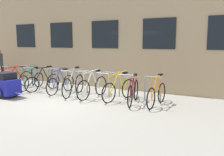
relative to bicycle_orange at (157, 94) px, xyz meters
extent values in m
plane|color=gray|center=(-2.96, -1.35, -0.38)|extent=(42.00, 42.00, 0.00)
cube|color=tan|center=(-2.96, 4.65, 2.28)|extent=(28.00, 5.60, 5.32)
cube|color=black|center=(-7.76, 1.83, 1.94)|extent=(1.30, 0.04, 1.17)
cube|color=black|center=(-5.36, 1.83, 1.94)|extent=(1.30, 0.04, 1.17)
cube|color=black|center=(-2.96, 1.83, 1.94)|extent=(1.30, 0.04, 1.17)
cube|color=black|center=(-0.56, 1.83, 1.94)|extent=(1.30, 0.04, 1.17)
cylinder|color=gray|center=(-6.61, 0.55, 0.03)|extent=(0.05, 0.05, 0.82)
cylinder|color=gray|center=(-6.04, 0.55, 0.03)|extent=(0.05, 0.05, 0.82)
cylinder|color=gray|center=(-6.32, 0.55, 0.44)|extent=(0.57, 0.05, 0.05)
cylinder|color=gray|center=(-5.61, 0.55, 0.03)|extent=(0.05, 0.05, 0.82)
cylinder|color=gray|center=(-5.04, 0.55, 0.03)|extent=(0.05, 0.05, 0.82)
cylinder|color=gray|center=(-5.32, 0.55, 0.44)|extent=(0.57, 0.05, 0.05)
cylinder|color=gray|center=(-4.61, 0.55, 0.03)|extent=(0.05, 0.05, 0.82)
cylinder|color=gray|center=(-4.04, 0.55, 0.03)|extent=(0.05, 0.05, 0.82)
cylinder|color=gray|center=(-4.32, 0.55, 0.44)|extent=(0.57, 0.05, 0.05)
cylinder|color=gray|center=(-3.61, 0.55, 0.03)|extent=(0.05, 0.05, 0.82)
cylinder|color=gray|center=(-3.04, 0.55, 0.03)|extent=(0.05, 0.05, 0.82)
cylinder|color=gray|center=(-3.32, 0.55, 0.44)|extent=(0.57, 0.05, 0.05)
cylinder|color=gray|center=(-2.61, 0.55, 0.03)|extent=(0.05, 0.05, 0.82)
cylinder|color=gray|center=(-2.04, 0.55, 0.03)|extent=(0.05, 0.05, 0.82)
cylinder|color=gray|center=(-2.32, 0.55, 0.44)|extent=(0.57, 0.05, 0.05)
cylinder|color=gray|center=(-1.61, 0.55, 0.03)|extent=(0.05, 0.05, 0.82)
cylinder|color=gray|center=(-1.04, 0.55, 0.03)|extent=(0.05, 0.05, 0.82)
cylinder|color=gray|center=(-1.32, 0.55, 0.44)|extent=(0.57, 0.05, 0.05)
cylinder|color=gray|center=(-0.61, 0.55, 0.03)|extent=(0.05, 0.05, 0.82)
cylinder|color=gray|center=(-0.04, 0.55, 0.03)|extent=(0.05, 0.05, 0.82)
cylinder|color=gray|center=(-0.32, 0.55, 0.44)|extent=(0.57, 0.05, 0.05)
torus|color=black|center=(0.02, 0.48, -0.06)|extent=(0.07, 0.68, 0.68)
torus|color=black|center=(-0.02, -0.48, -0.06)|extent=(0.07, 0.68, 0.68)
cylinder|color=orange|center=(-0.01, -0.22, 0.23)|extent=(0.06, 0.46, 0.70)
cylinder|color=orange|center=(0.01, 0.15, 0.22)|extent=(0.05, 0.34, 0.67)
cylinder|color=orange|center=(0.00, -0.07, 0.56)|extent=(0.07, 0.74, 0.06)
cylinder|color=orange|center=(0.01, 0.24, -0.08)|extent=(0.04, 0.49, 0.07)
cylinder|color=orange|center=(0.02, 0.39, 0.25)|extent=(0.03, 0.20, 0.62)
cylinder|color=orange|center=(-0.02, -0.46, 0.26)|extent=(0.03, 0.08, 0.63)
cube|color=black|center=(0.01, 0.30, 0.58)|extent=(0.11, 0.20, 0.06)
cylinder|color=gray|center=(-0.02, -0.43, 0.60)|extent=(0.44, 0.04, 0.03)
torus|color=black|center=(-3.94, 0.52, -0.05)|extent=(0.05, 0.68, 0.68)
torus|color=black|center=(-3.94, -0.46, -0.05)|extent=(0.05, 0.68, 0.68)
cylinder|color=#233893|center=(-3.94, -0.19, 0.25)|extent=(0.04, 0.47, 0.73)
cylinder|color=#233893|center=(-3.94, 0.19, 0.20)|extent=(0.04, 0.34, 0.63)
cylinder|color=#233893|center=(-3.94, -0.03, 0.56)|extent=(0.04, 0.76, 0.14)
cylinder|color=#233893|center=(-3.94, 0.28, -0.08)|extent=(0.03, 0.49, 0.07)
cylinder|color=#233893|center=(-3.94, 0.43, 0.23)|extent=(0.03, 0.20, 0.57)
cylinder|color=#233893|center=(-3.94, -0.43, 0.28)|extent=(0.03, 0.08, 0.67)
cube|color=black|center=(-3.94, 0.34, 0.54)|extent=(0.10, 0.20, 0.06)
cylinder|color=gray|center=(-3.94, -0.41, 0.64)|extent=(0.44, 0.03, 0.03)
torus|color=black|center=(-6.29, 0.42, -0.04)|extent=(0.14, 0.71, 0.71)
torus|color=black|center=(-6.43, -0.61, -0.04)|extent=(0.14, 0.71, 0.71)
cylinder|color=red|center=(-6.39, -0.33, 0.24)|extent=(0.10, 0.50, 0.69)
cylinder|color=red|center=(-6.33, 0.07, 0.22)|extent=(0.09, 0.37, 0.64)
cylinder|color=red|center=(-6.37, -0.16, 0.55)|extent=(0.15, 0.81, 0.08)
cylinder|color=red|center=(-6.32, 0.16, -0.06)|extent=(0.09, 0.52, 0.07)
cylinder|color=red|center=(-6.30, 0.33, 0.25)|extent=(0.05, 0.20, 0.58)
cylinder|color=red|center=(-6.42, -0.59, 0.27)|extent=(0.04, 0.08, 0.62)
cube|color=black|center=(-6.31, 0.24, 0.56)|extent=(0.13, 0.21, 0.06)
cylinder|color=gray|center=(-6.42, -0.56, 0.60)|extent=(0.44, 0.09, 0.03)
torus|color=black|center=(-3.35, 0.46, -0.02)|extent=(0.19, 0.74, 0.75)
torus|color=black|center=(-3.13, -0.59, -0.02)|extent=(0.19, 0.74, 0.75)
cylinder|color=#B7B7BC|center=(-3.19, -0.30, 0.25)|extent=(0.14, 0.51, 0.67)
cylinder|color=#B7B7BC|center=(-3.28, 0.11, 0.27)|extent=(0.11, 0.39, 0.71)
cylinder|color=#B7B7BC|center=(-3.23, -0.13, 0.60)|extent=(0.20, 0.83, 0.09)
cylinder|color=#B7B7BC|center=(-3.29, 0.20, -0.05)|extent=(0.13, 0.53, 0.08)
cylinder|color=#B7B7BC|center=(-3.33, 0.37, 0.30)|extent=(0.06, 0.20, 0.65)
cylinder|color=#B7B7BC|center=(-3.14, -0.56, 0.27)|extent=(0.04, 0.08, 0.60)
cube|color=black|center=(-3.31, 0.29, 0.65)|extent=(0.14, 0.22, 0.06)
cylinder|color=gray|center=(-3.14, -0.54, 0.60)|extent=(0.44, 0.11, 0.03)
torus|color=black|center=(-1.27, 0.58, -0.05)|extent=(0.20, 0.69, 0.70)
torus|color=black|center=(-1.50, -0.43, -0.05)|extent=(0.20, 0.69, 0.70)
cylinder|color=yellow|center=(-1.44, -0.15, 0.26)|extent=(0.15, 0.50, 0.73)
cylinder|color=yellow|center=(-1.35, 0.24, 0.21)|extent=(0.12, 0.37, 0.63)
cylinder|color=yellow|center=(-1.40, 0.01, 0.56)|extent=(0.22, 0.80, 0.14)
cylinder|color=yellow|center=(-1.33, 0.33, -0.07)|extent=(0.14, 0.52, 0.07)
cylinder|color=yellow|center=(-1.29, 0.50, 0.23)|extent=(0.07, 0.20, 0.57)
cylinder|color=yellow|center=(-1.50, -0.41, 0.28)|extent=(0.05, 0.08, 0.66)
cube|color=black|center=(-1.31, 0.41, 0.54)|extent=(0.14, 0.22, 0.06)
cylinder|color=gray|center=(-1.49, -0.38, 0.64)|extent=(0.43, 0.13, 0.03)
torus|color=black|center=(-4.83, 0.59, -0.07)|extent=(0.16, 0.65, 0.66)
torus|color=black|center=(-5.03, -0.44, -0.07)|extent=(0.16, 0.65, 0.66)
cylinder|color=black|center=(-4.97, -0.16, 0.23)|extent=(0.13, 0.50, 0.71)
cylinder|color=black|center=(-4.89, 0.24, 0.23)|extent=(0.11, 0.37, 0.70)
cylinder|color=black|center=(-4.94, 0.01, 0.57)|extent=(0.19, 0.81, 0.04)
cylinder|color=black|center=(-4.88, 0.33, -0.09)|extent=(0.12, 0.52, 0.07)
cylinder|color=black|center=(-4.84, 0.50, 0.25)|extent=(0.06, 0.20, 0.64)
cylinder|color=black|center=(-5.02, -0.42, 0.25)|extent=(0.04, 0.08, 0.64)
cube|color=black|center=(-4.86, 0.41, 0.60)|extent=(0.14, 0.22, 0.06)
cylinder|color=gray|center=(-5.02, -0.39, 0.60)|extent=(0.44, 0.11, 0.03)
torus|color=black|center=(-5.68, 0.58, -0.06)|extent=(0.16, 0.68, 0.68)
torus|color=black|center=(-5.49, -0.45, -0.06)|extent=(0.16, 0.68, 0.68)
cylinder|color=teal|center=(-5.54, -0.17, 0.27)|extent=(0.12, 0.50, 0.76)
cylinder|color=teal|center=(-5.61, 0.23, 0.19)|extent=(0.10, 0.38, 0.61)
cylinder|color=teal|center=(-5.57, 0.00, 0.57)|extent=(0.18, 0.82, 0.18)
cylinder|color=teal|center=(-5.63, 0.32, -0.08)|extent=(0.12, 0.52, 0.07)
cylinder|color=teal|center=(-5.66, 0.49, 0.22)|extent=(0.06, 0.20, 0.55)
cylinder|color=teal|center=(-5.49, -0.43, 0.29)|extent=(0.04, 0.08, 0.70)
cube|color=black|center=(-5.64, 0.40, 0.52)|extent=(0.13, 0.21, 0.06)
cylinder|color=gray|center=(-5.50, -0.40, 0.67)|extent=(0.44, 0.10, 0.03)
torus|color=black|center=(-0.89, 0.44, -0.04)|extent=(0.20, 0.71, 0.72)
torus|color=black|center=(-0.66, -0.61, -0.04)|extent=(0.20, 0.71, 0.72)
cylinder|color=maroon|center=(-0.72, -0.32, 0.22)|extent=(0.15, 0.51, 0.64)
cylinder|color=maroon|center=(-0.81, 0.09, 0.21)|extent=(0.12, 0.39, 0.61)
cylinder|color=maroon|center=(-0.76, -0.15, 0.51)|extent=(0.22, 0.83, 0.07)
cylinder|color=maroon|center=(-0.83, 0.18, -0.06)|extent=(0.14, 0.53, 0.07)
cylinder|color=maroon|center=(-0.87, 0.35, 0.23)|extent=(0.07, 0.20, 0.54)
cylinder|color=maroon|center=(-0.66, -0.58, 0.25)|extent=(0.04, 0.08, 0.57)
cube|color=black|center=(-0.85, 0.27, 0.53)|extent=(0.14, 0.22, 0.06)
cylinder|color=gray|center=(-0.67, -0.56, 0.56)|extent=(0.43, 0.12, 0.03)
torus|color=black|center=(-2.36, 0.49, -0.03)|extent=(0.09, 0.74, 0.74)
torus|color=black|center=(-2.43, -0.57, -0.03)|extent=(0.09, 0.74, 0.74)
cylinder|color=silver|center=(-2.41, -0.28, 0.28)|extent=(0.07, 0.51, 0.73)
cylinder|color=silver|center=(-2.38, 0.14, 0.23)|extent=(0.06, 0.38, 0.65)
cylinder|color=silver|center=(-2.40, -0.10, 0.59)|extent=(0.09, 0.83, 0.12)
cylinder|color=silver|center=(-2.38, 0.23, -0.05)|extent=(0.06, 0.53, 0.08)
cylinder|color=silver|center=(-2.36, 0.40, 0.26)|extent=(0.04, 0.20, 0.58)
cylinder|color=silver|center=(-2.43, -0.54, 0.30)|extent=(0.03, 0.08, 0.66)
cube|color=black|center=(-2.37, 0.31, 0.58)|extent=(0.11, 0.21, 0.06)
cylinder|color=gray|center=(-2.43, -0.52, 0.66)|extent=(0.44, 0.06, 0.03)
cube|color=navy|center=(-5.19, -1.48, 0.01)|extent=(0.95, 0.69, 0.56)
cube|color=black|center=(-5.28, -1.47, 0.41)|extent=(0.73, 0.63, 0.24)
torus|color=black|center=(-5.15, -1.15, -0.18)|extent=(0.43, 0.08, 0.43)
cylinder|color=gray|center=(-4.46, -1.55, -0.16)|extent=(0.55, 0.08, 0.03)
cube|color=brown|center=(-8.53, 1.04, -0.16)|extent=(0.08, 0.36, 0.44)
cylinder|color=#1E2338|center=(-8.16, 0.63, 0.05)|extent=(0.14, 0.14, 0.86)
camera|label=1|loc=(2.28, -7.23, 1.64)|focal=38.45mm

